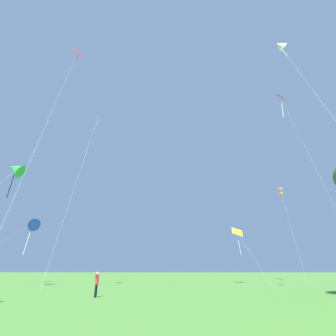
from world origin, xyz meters
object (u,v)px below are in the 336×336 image
kite_red_high (74,61)px  kite_orange_box (281,192)px  kite_blue_delta (32,224)px  kite_purple_streamer (94,129)px  person_far_back (97,282)px  kite_pink_low (283,104)px  kite_white_distant (280,46)px  kite_green_small (16,169)px  kite_yellow_diamond (238,237)px

kite_red_high → kite_orange_box: size_ratio=1.74×
kite_blue_delta → kite_orange_box: bearing=8.8°
kite_purple_streamer → person_far_back: bearing=-65.4°
kite_red_high → kite_pink_low: bearing=26.7°
kite_white_distant → kite_orange_box: (6.94, 22.34, -8.58)m
kite_green_small → kite_red_high: 13.53m
person_far_back → kite_red_high: bearing=155.7°
kite_green_small → kite_white_distant: (28.14, -6.08, 10.41)m
kite_orange_box → kite_pink_low: bearing=-87.0°
kite_orange_box → kite_green_small: bearing=-155.1°
kite_blue_delta → person_far_back: 23.74m
kite_green_small → kite_red_high: bearing=-32.2°
kite_green_small → person_far_back: kite_green_small is taller
kite_purple_streamer → kite_red_high: size_ratio=1.05×
kite_blue_delta → person_far_back: size_ratio=7.76×
person_far_back → kite_purple_streamer: bearing=114.6°
person_far_back → kite_orange_box: bearing=45.0°
kite_green_small → kite_purple_streamer: (4.19, 10.75, 11.38)m
kite_orange_box → kite_red_high: bearing=-144.4°
kite_red_high → kite_pink_low: 32.54m
kite_blue_delta → kite_red_high: kite_red_high is taller
kite_blue_delta → kite_purple_streamer: kite_purple_streamer is taller
kite_blue_delta → kite_yellow_diamond: (29.08, 0.96, -1.77)m
kite_green_small → kite_orange_box: (35.08, 16.27, 1.83)m
kite_blue_delta → kite_white_distant: bearing=-28.0°
kite_yellow_diamond → kite_pink_low: kite_pink_low is taller
kite_orange_box → person_far_back: bearing=-135.0°
kite_blue_delta → kite_red_high: (9.47, -14.53, 15.32)m
kite_red_high → person_far_back: 22.96m
kite_pink_low → kite_orange_box: bearing=93.0°
kite_yellow_diamond → kite_blue_delta: bearing=-178.1°
kite_purple_streamer → kite_white_distant: kite_purple_streamer is taller
kite_blue_delta → kite_orange_box: (37.99, 5.87, 6.07)m
kite_red_high → person_far_back: kite_red_high is taller
kite_purple_streamer → kite_white_distant: (23.94, -16.83, -0.97)m
kite_blue_delta → kite_red_high: 23.14m
kite_pink_low → kite_orange_box: kite_pink_low is taller
kite_pink_low → kite_green_small: bearing=-163.7°
kite_orange_box → person_far_back: (-22.93, -22.91, -12.88)m
kite_yellow_diamond → kite_orange_box: (8.91, 4.91, 7.84)m
kite_blue_delta → kite_pink_low: kite_pink_low is taller
kite_purple_streamer → kite_pink_low: size_ratio=0.90×
kite_red_high → kite_white_distant: bearing=-5.2°
kite_pink_low → kite_orange_box: 14.66m
kite_yellow_diamond → person_far_back: 23.37m
kite_red_high → kite_white_distant: 21.67m
kite_purple_streamer → kite_red_high: bearing=-81.0°
kite_green_small → kite_purple_streamer: bearing=68.7°
kite_pink_low → kite_blue_delta: bearing=180.0°
kite_green_small → person_far_back: (12.15, -6.64, -11.04)m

